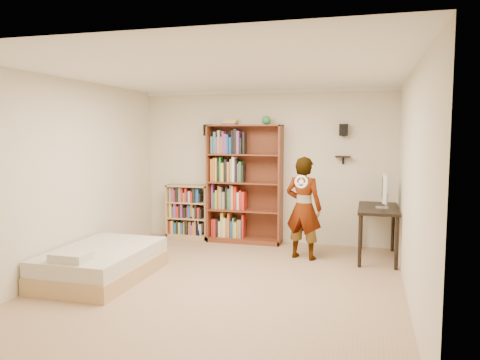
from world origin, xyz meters
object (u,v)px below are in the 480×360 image
object	(u,v)px
person	(304,208)
daybed	(102,260)
computer_desk	(378,233)
low_bookshelf	(188,212)
tall_bookshelf	(245,184)

from	to	relation	value
person	daybed	bearing A→B (deg)	50.11
computer_desk	low_bookshelf	bearing A→B (deg)	170.48
person	low_bookshelf	bearing A→B (deg)	-5.58
tall_bookshelf	person	distance (m)	1.43
tall_bookshelf	computer_desk	distance (m)	2.42
tall_bookshelf	daybed	distance (m)	2.97
tall_bookshelf	low_bookshelf	distance (m)	1.23
person	computer_desk	bearing A→B (deg)	-150.43
tall_bookshelf	person	world-z (taller)	tall_bookshelf
person	tall_bookshelf	bearing A→B (deg)	-19.79
tall_bookshelf	computer_desk	bearing A→B (deg)	-12.91
tall_bookshelf	person	xyz separation A→B (m)	(1.16, -0.81, -0.25)
computer_desk	daybed	size ratio (longest dim) A/B	0.67
daybed	person	distance (m)	3.07
low_bookshelf	person	size ratio (longest dim) A/B	0.62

